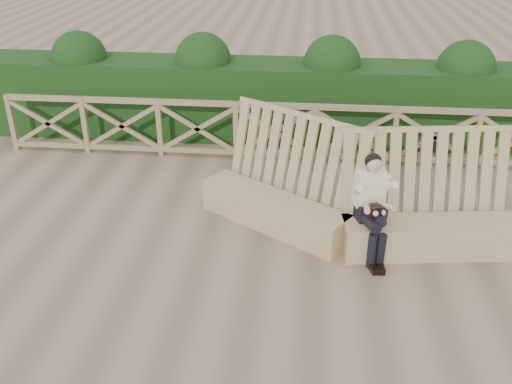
{
  "coord_description": "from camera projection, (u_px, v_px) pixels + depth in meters",
  "views": [
    {
      "loc": [
        0.63,
        -6.21,
        4.32
      ],
      "look_at": [
        -0.03,
        0.4,
        0.9
      ],
      "focal_mm": 40.0,
      "sensor_mm": 36.0,
      "label": 1
    }
  ],
  "objects": [
    {
      "name": "bench",
      "position": [
        350.0,
        211.0,
        8.03
      ],
      "size": [
        4.47,
        1.97,
        1.62
      ],
      "rotation": [
        0.0,
        0.0,
        -0.26
      ],
      "color": "#927C53",
      "rests_on": "ground"
    },
    {
      "name": "woman",
      "position": [
        372.0,
        203.0,
        7.48
      ],
      "size": [
        0.5,
        0.88,
        1.43
      ],
      "rotation": [
        0.0,
        0.0,
        0.3
      ],
      "color": "black",
      "rests_on": "ground"
    },
    {
      "name": "guardrail",
      "position": [
        275.0,
        132.0,
        10.37
      ],
      "size": [
        10.1,
        0.09,
        1.1
      ],
      "color": "#82644B",
      "rests_on": "ground"
    },
    {
      "name": "hedge",
      "position": [
        279.0,
        101.0,
        11.34
      ],
      "size": [
        12.0,
        1.2,
        1.5
      ],
      "primitive_type": "cube",
      "color": "black",
      "rests_on": "ground"
    },
    {
      "name": "ground",
      "position": [
        255.0,
        266.0,
        7.53
      ],
      "size": [
        60.0,
        60.0,
        0.0
      ],
      "primitive_type": "plane",
      "color": "brown",
      "rests_on": "ground"
    }
  ]
}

